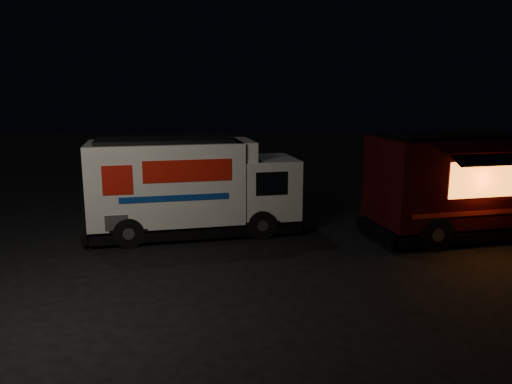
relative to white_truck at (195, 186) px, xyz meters
name	(u,v)px	position (x,y,z in m)	size (l,w,h in m)	color
ground	(206,273)	(0.70, -3.35, -1.47)	(80.00, 80.00, 0.00)	black
white_truck	(195,186)	(0.00, 0.00, 0.00)	(6.49, 2.21, 2.94)	silver
red_truck	(477,185)	(8.46, 0.06, 0.08)	(6.66, 2.45, 3.10)	black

